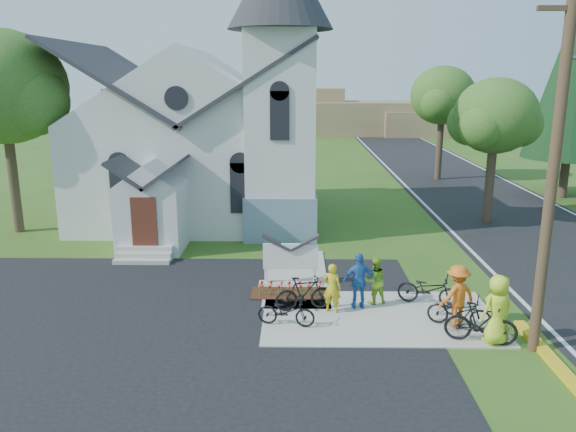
{
  "coord_description": "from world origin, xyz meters",
  "views": [
    {
      "loc": [
        -1.04,
        -15.22,
        7.08
      ],
      "look_at": [
        -1.31,
        5.0,
        2.03
      ],
      "focal_mm": 35.0,
      "sensor_mm": 36.0,
      "label": 1
    }
  ],
  "objects_px": {
    "utility_pole": "(559,147)",
    "cyclist_3": "(457,295)",
    "bike_1": "(304,293)",
    "cyclist_1": "(375,280)",
    "bike_4": "(459,311)",
    "cyclist_2": "(359,281)",
    "cyclist_0": "(332,288)",
    "cyclist_4": "(497,310)",
    "bike_3": "(481,323)",
    "bike_0": "(286,311)",
    "bike_2": "(429,289)",
    "church_sign": "(291,257)"
  },
  "relations": [
    {
      "from": "cyclist_0",
      "to": "cyclist_2",
      "type": "distance_m",
      "value": 0.93
    },
    {
      "from": "bike_1",
      "to": "cyclist_1",
      "type": "bearing_deg",
      "value": -87.86
    },
    {
      "from": "utility_pole",
      "to": "cyclist_4",
      "type": "relative_size",
      "value": 5.17
    },
    {
      "from": "cyclist_3",
      "to": "bike_4",
      "type": "distance_m",
      "value": 0.45
    },
    {
      "from": "cyclist_2",
      "to": "cyclist_3",
      "type": "xyz_separation_m",
      "value": [
        2.68,
        -1.23,
        0.03
      ]
    },
    {
      "from": "cyclist_0",
      "to": "bike_2",
      "type": "xyz_separation_m",
      "value": [
        3.08,
        0.57,
        -0.26
      ]
    },
    {
      "from": "cyclist_0",
      "to": "bike_4",
      "type": "bearing_deg",
      "value": -176.2
    },
    {
      "from": "church_sign",
      "to": "cyclist_4",
      "type": "distance_m",
      "value": 7.1
    },
    {
      "from": "bike_2",
      "to": "church_sign",
      "type": "bearing_deg",
      "value": 89.93
    },
    {
      "from": "utility_pole",
      "to": "cyclist_3",
      "type": "bearing_deg",
      "value": 140.96
    },
    {
      "from": "cyclist_3",
      "to": "bike_3",
      "type": "xyz_separation_m",
      "value": [
        0.35,
        -1.11,
        -0.34
      ]
    },
    {
      "from": "bike_4",
      "to": "bike_1",
      "type": "bearing_deg",
      "value": 97.22
    },
    {
      "from": "bike_1",
      "to": "bike_3",
      "type": "relative_size",
      "value": 0.95
    },
    {
      "from": "utility_pole",
      "to": "bike_3",
      "type": "xyz_separation_m",
      "value": [
        -1.39,
        0.3,
        -4.78
      ]
    },
    {
      "from": "bike_1",
      "to": "bike_2",
      "type": "xyz_separation_m",
      "value": [
        3.93,
        0.46,
        -0.03
      ]
    },
    {
      "from": "utility_pole",
      "to": "cyclist_0",
      "type": "relative_size",
      "value": 6.45
    },
    {
      "from": "cyclist_0",
      "to": "bike_3",
      "type": "relative_size",
      "value": 0.81
    },
    {
      "from": "bike_0",
      "to": "cyclist_0",
      "type": "bearing_deg",
      "value": -43.37
    },
    {
      "from": "bike_1",
      "to": "bike_3",
      "type": "distance_m",
      "value": 5.2
    },
    {
      "from": "bike_0",
      "to": "cyclist_3",
      "type": "xyz_separation_m",
      "value": [
        4.91,
        0.09,
        0.47
      ]
    },
    {
      "from": "bike_0",
      "to": "cyclist_4",
      "type": "bearing_deg",
      "value": -89.4
    },
    {
      "from": "cyclist_2",
      "to": "bike_3",
      "type": "bearing_deg",
      "value": 134.88
    },
    {
      "from": "bike_3",
      "to": "cyclist_4",
      "type": "distance_m",
      "value": 0.57
    },
    {
      "from": "bike_2",
      "to": "cyclist_3",
      "type": "xyz_separation_m",
      "value": [
        0.45,
        -1.48,
        0.4
      ]
    },
    {
      "from": "cyclist_2",
      "to": "bike_4",
      "type": "height_order",
      "value": "cyclist_2"
    },
    {
      "from": "cyclist_2",
      "to": "bike_1",
      "type": "bearing_deg",
      "value": -0.48
    },
    {
      "from": "church_sign",
      "to": "bike_1",
      "type": "relative_size",
      "value": 1.21
    },
    {
      "from": "cyclist_0",
      "to": "cyclist_4",
      "type": "relative_size",
      "value": 0.8
    },
    {
      "from": "cyclist_2",
      "to": "cyclist_3",
      "type": "distance_m",
      "value": 2.94
    },
    {
      "from": "cyclist_1",
      "to": "bike_1",
      "type": "bearing_deg",
      "value": -3.4
    },
    {
      "from": "bike_2",
      "to": "bike_4",
      "type": "distance_m",
      "value": 1.65
    },
    {
      "from": "cyclist_1",
      "to": "bike_4",
      "type": "distance_m",
      "value": 2.8
    },
    {
      "from": "utility_pole",
      "to": "bike_4",
      "type": "distance_m",
      "value": 5.33
    },
    {
      "from": "cyclist_1",
      "to": "utility_pole",
      "type": "bearing_deg",
      "value": 124.22
    },
    {
      "from": "church_sign",
      "to": "bike_1",
      "type": "distance_m",
      "value": 2.34
    },
    {
      "from": "cyclist_2",
      "to": "bike_3",
      "type": "distance_m",
      "value": 3.84
    },
    {
      "from": "church_sign",
      "to": "utility_pole",
      "type": "distance_m",
      "value": 9.18
    },
    {
      "from": "bike_3",
      "to": "cyclist_4",
      "type": "bearing_deg",
      "value": -74.54
    },
    {
      "from": "bike_1",
      "to": "cyclist_0",
      "type": "bearing_deg",
      "value": -110.34
    },
    {
      "from": "utility_pole",
      "to": "cyclist_2",
      "type": "bearing_deg",
      "value": 149.1
    },
    {
      "from": "bike_2",
      "to": "bike_3",
      "type": "bearing_deg",
      "value": -140.39
    },
    {
      "from": "bike_1",
      "to": "cyclist_2",
      "type": "distance_m",
      "value": 1.76
    },
    {
      "from": "cyclist_1",
      "to": "bike_3",
      "type": "height_order",
      "value": "cyclist_1"
    },
    {
      "from": "utility_pole",
      "to": "cyclist_2",
      "type": "distance_m",
      "value": 6.82
    },
    {
      "from": "bike_1",
      "to": "cyclist_3",
      "type": "relative_size",
      "value": 0.99
    },
    {
      "from": "cyclist_2",
      "to": "bike_4",
      "type": "distance_m",
      "value": 3.07
    },
    {
      "from": "cyclist_1",
      "to": "cyclist_2",
      "type": "xyz_separation_m",
      "value": [
        -0.53,
        -0.38,
        0.12
      ]
    },
    {
      "from": "cyclist_3",
      "to": "cyclist_4",
      "type": "relative_size",
      "value": 0.95
    },
    {
      "from": "utility_pole",
      "to": "bike_1",
      "type": "height_order",
      "value": "utility_pole"
    },
    {
      "from": "utility_pole",
      "to": "cyclist_3",
      "type": "height_order",
      "value": "utility_pole"
    }
  ]
}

